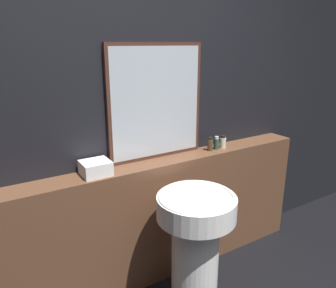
# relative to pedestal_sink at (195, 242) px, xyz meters

# --- Properties ---
(wall_back) EXTENTS (8.00, 0.06, 2.50)m
(wall_back) POSITION_rel_pedestal_sink_xyz_m (-0.01, 0.59, 0.72)
(wall_back) COLOR black
(wall_back) RESTS_ON ground_plane
(vanity_counter) EXTENTS (2.67, 0.22, 0.96)m
(vanity_counter) POSITION_rel_pedestal_sink_xyz_m (-0.01, 0.46, -0.05)
(vanity_counter) COLOR brown
(vanity_counter) RESTS_ON ground_plane
(pedestal_sink) EXTENTS (0.52, 0.52, 0.87)m
(pedestal_sink) POSITION_rel_pedestal_sink_xyz_m (0.00, 0.00, 0.00)
(pedestal_sink) COLOR white
(pedestal_sink) RESTS_ON ground_plane
(mirror) EXTENTS (0.77, 0.03, 0.84)m
(mirror) POSITION_rel_pedestal_sink_xyz_m (0.02, 0.55, 0.85)
(mirror) COLOR #47281E
(mirror) RESTS_ON vanity_counter
(towel_stack) EXTENTS (0.19, 0.17, 0.09)m
(towel_stack) POSITION_rel_pedestal_sink_xyz_m (-0.49, 0.46, 0.48)
(towel_stack) COLOR white
(towel_stack) RESTS_ON vanity_counter
(shampoo_bottle) EXTENTS (0.04, 0.04, 0.11)m
(shampoo_bottle) POSITION_rel_pedestal_sink_xyz_m (0.47, 0.46, 0.49)
(shampoo_bottle) COLOR #4C3823
(shampoo_bottle) RESTS_ON vanity_counter
(conditioner_bottle) EXTENTS (0.04, 0.04, 0.11)m
(conditioner_bottle) POSITION_rel_pedestal_sink_xyz_m (0.53, 0.46, 0.48)
(conditioner_bottle) COLOR #2D4C3D
(conditioner_bottle) RESTS_ON vanity_counter
(lotion_bottle) EXTENTS (0.05, 0.05, 0.10)m
(lotion_bottle) POSITION_rel_pedestal_sink_xyz_m (0.60, 0.46, 0.48)
(lotion_bottle) COLOR beige
(lotion_bottle) RESTS_ON vanity_counter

